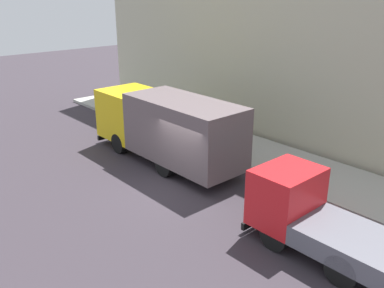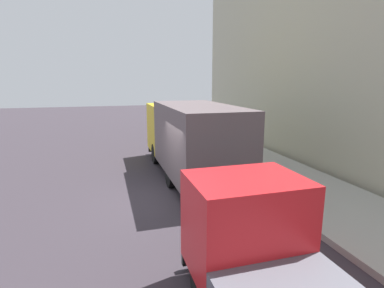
{
  "view_description": "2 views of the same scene",
  "coord_description": "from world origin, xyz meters",
  "views": [
    {
      "loc": [
        -9.42,
        -11.37,
        7.29
      ],
      "look_at": [
        1.14,
        0.52,
        1.37
      ],
      "focal_mm": 38.92,
      "sensor_mm": 36.0,
      "label": 1
    },
    {
      "loc": [
        -2.07,
        -9.43,
        3.94
      ],
      "look_at": [
        1.38,
        2.41,
        1.33
      ],
      "focal_mm": 28.22,
      "sensor_mm": 36.0,
      "label": 2
    }
  ],
  "objects": [
    {
      "name": "street_sign_post",
      "position": [
        3.3,
        1.89,
        1.7
      ],
      "size": [
        0.44,
        0.08,
        2.57
      ],
      "color": "#4C5156",
      "rests_on": "sidewalk"
    },
    {
      "name": "ground",
      "position": [
        0.0,
        0.0,
        0.0
      ],
      "size": [
        80.0,
        80.0,
        0.0
      ],
      "primitive_type": "plane",
      "color": "#362F36"
    },
    {
      "name": "large_utility_truck",
      "position": [
        1.27,
        2.39,
        1.69
      ],
      "size": [
        2.44,
        8.14,
        3.05
      ],
      "rotation": [
        0.0,
        0.0,
        -0.0
      ],
      "color": "yellow",
      "rests_on": "ground"
    },
    {
      "name": "small_flatbed_truck",
      "position": [
        0.31,
        -5.83,
        1.05
      ],
      "size": [
        2.05,
        5.1,
        2.24
      ],
      "rotation": [
        0.0,
        0.0,
        0.0
      ],
      "color": "red",
      "rests_on": "ground"
    },
    {
      "name": "traffic_cone_orange",
      "position": [
        3.83,
        5.43,
        0.5
      ],
      "size": [
        0.45,
        0.45,
        0.64
      ],
      "primitive_type": "cone",
      "color": "orange",
      "rests_on": "sidewalk"
    },
    {
      "name": "sidewalk",
      "position": [
        4.78,
        0.0,
        0.09
      ],
      "size": [
        3.56,
        30.0,
        0.18
      ],
      "primitive_type": "cube",
      "color": "#ACABA1",
      "rests_on": "ground"
    },
    {
      "name": "pedestrian_walking",
      "position": [
        3.86,
        2.36,
        1.1
      ],
      "size": [
        0.44,
        0.44,
        1.74
      ],
      "rotation": [
        0.0,
        0.0,
        5.95
      ],
      "color": "#443659",
      "rests_on": "sidewalk"
    },
    {
      "name": "building_facade",
      "position": [
        7.06,
        0.0,
        5.84
      ],
      "size": [
        0.5,
        30.0,
        11.67
      ],
      "primitive_type": "cube",
      "color": "#BAB99C",
      "rests_on": "ground"
    }
  ]
}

